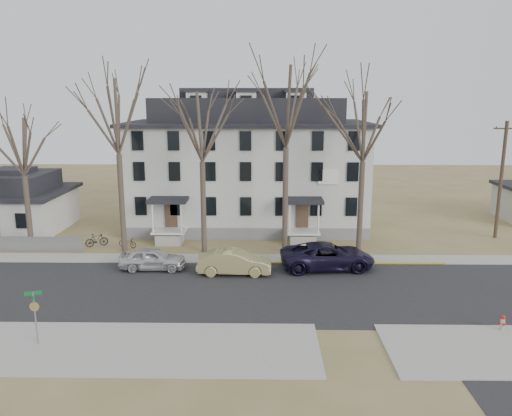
{
  "coord_description": "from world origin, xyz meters",
  "views": [
    {
      "loc": [
        -0.6,
        -25.86,
        11.22
      ],
      "look_at": [
        -1.12,
        9.0,
        3.54
      ],
      "focal_mm": 35.0,
      "sensor_mm": 36.0,
      "label": 1
    }
  ],
  "objects_px": {
    "tree_far_left": "(116,111)",
    "bicycle_left": "(128,243)",
    "boarding_house": "(248,166)",
    "car_tan": "(234,263)",
    "street_sign": "(35,310)",
    "tree_mid_left": "(201,122)",
    "tree_bungalow": "(21,143)",
    "small_house": "(16,204)",
    "bicycle_right": "(97,240)",
    "car_silver": "(153,259)",
    "utility_pole_far": "(501,179)",
    "fire_hydrant": "(502,323)",
    "tree_center": "(287,100)",
    "tree_mid_right": "(364,122)",
    "car_navy": "(327,256)"
  },
  "relations": [
    {
      "from": "bicycle_right",
      "to": "boarding_house",
      "type": "bearing_deg",
      "value": -85.22
    },
    {
      "from": "car_tan",
      "to": "tree_mid_right",
      "type": "bearing_deg",
      "value": -60.44
    },
    {
      "from": "tree_far_left",
      "to": "car_tan",
      "type": "bearing_deg",
      "value": -29.59
    },
    {
      "from": "tree_far_left",
      "to": "tree_center",
      "type": "distance_m",
      "value": 12.02
    },
    {
      "from": "tree_mid_right",
      "to": "tree_mid_left",
      "type": "bearing_deg",
      "value": 180.0
    },
    {
      "from": "tree_center",
      "to": "bicycle_left",
      "type": "relative_size",
      "value": 9.64
    },
    {
      "from": "tree_bungalow",
      "to": "fire_hydrant",
      "type": "relative_size",
      "value": 12.5
    },
    {
      "from": "small_house",
      "to": "car_silver",
      "type": "relative_size",
      "value": 1.99
    },
    {
      "from": "tree_center",
      "to": "bicycle_right",
      "type": "relative_size",
      "value": 8.59
    },
    {
      "from": "small_house",
      "to": "car_tan",
      "type": "distance_m",
      "value": 22.47
    },
    {
      "from": "tree_center",
      "to": "street_sign",
      "type": "bearing_deg",
      "value": -129.76
    },
    {
      "from": "bicycle_right",
      "to": "fire_hydrant",
      "type": "bearing_deg",
      "value": -146.33
    },
    {
      "from": "tree_mid_left",
      "to": "tree_center",
      "type": "relative_size",
      "value": 0.87
    },
    {
      "from": "boarding_house",
      "to": "tree_mid_right",
      "type": "height_order",
      "value": "tree_mid_right"
    },
    {
      "from": "tree_mid_right",
      "to": "street_sign",
      "type": "distance_m",
      "value": 24.11
    },
    {
      "from": "tree_mid_left",
      "to": "bicycle_right",
      "type": "height_order",
      "value": "tree_mid_left"
    },
    {
      "from": "boarding_house",
      "to": "car_tan",
      "type": "distance_m",
      "value": 13.79
    },
    {
      "from": "tree_far_left",
      "to": "tree_mid_right",
      "type": "relative_size",
      "value": 1.08
    },
    {
      "from": "car_tan",
      "to": "bicycle_right",
      "type": "distance_m",
      "value": 12.48
    },
    {
      "from": "car_silver",
      "to": "small_house",
      "type": "bearing_deg",
      "value": 53.85
    },
    {
      "from": "tree_mid_right",
      "to": "fire_hydrant",
      "type": "bearing_deg",
      "value": -70.01
    },
    {
      "from": "tree_bungalow",
      "to": "street_sign",
      "type": "height_order",
      "value": "tree_bungalow"
    },
    {
      "from": "tree_center",
      "to": "utility_pole_far",
      "type": "relative_size",
      "value": 1.55
    },
    {
      "from": "tree_far_left",
      "to": "tree_center",
      "type": "relative_size",
      "value": 0.93
    },
    {
      "from": "tree_far_left",
      "to": "car_navy",
      "type": "relative_size",
      "value": 2.2
    },
    {
      "from": "small_house",
      "to": "car_silver",
      "type": "height_order",
      "value": "small_house"
    },
    {
      "from": "tree_mid_left",
      "to": "car_navy",
      "type": "xyz_separation_m",
      "value": [
        8.7,
        -3.71,
        -8.73
      ]
    },
    {
      "from": "small_house",
      "to": "tree_far_left",
      "type": "distance_m",
      "value": 15.0
    },
    {
      "from": "tree_far_left",
      "to": "bicycle_left",
      "type": "relative_size",
      "value": 9.0
    },
    {
      "from": "boarding_house",
      "to": "small_house",
      "type": "relative_size",
      "value": 2.39
    },
    {
      "from": "small_house",
      "to": "bicycle_right",
      "type": "height_order",
      "value": "small_house"
    },
    {
      "from": "tree_center",
      "to": "bicycle_left",
      "type": "bearing_deg",
      "value": 175.9
    },
    {
      "from": "tree_mid_right",
      "to": "car_silver",
      "type": "relative_size",
      "value": 2.92
    },
    {
      "from": "bicycle_right",
      "to": "street_sign",
      "type": "xyz_separation_m",
      "value": [
        2.37,
        -15.63,
        1.23
      ]
    },
    {
      "from": "tree_mid_left",
      "to": "car_tan",
      "type": "distance_m",
      "value": 10.36
    },
    {
      "from": "tree_mid_left",
      "to": "street_sign",
      "type": "bearing_deg",
      "value": -112.72
    },
    {
      "from": "utility_pole_far",
      "to": "street_sign",
      "type": "height_order",
      "value": "utility_pole_far"
    },
    {
      "from": "bicycle_left",
      "to": "street_sign",
      "type": "relative_size",
      "value": 0.58
    },
    {
      "from": "boarding_house",
      "to": "tree_mid_left",
      "type": "bearing_deg",
      "value": -110.2
    },
    {
      "from": "car_tan",
      "to": "car_navy",
      "type": "relative_size",
      "value": 0.77
    },
    {
      "from": "tree_mid_right",
      "to": "street_sign",
      "type": "height_order",
      "value": "tree_mid_right"
    },
    {
      "from": "tree_bungalow",
      "to": "fire_hydrant",
      "type": "distance_m",
      "value": 32.76
    },
    {
      "from": "street_sign",
      "to": "fire_hydrant",
      "type": "bearing_deg",
      "value": -13.72
    },
    {
      "from": "tree_mid_left",
      "to": "bicycle_right",
      "type": "bearing_deg",
      "value": 172.47
    },
    {
      "from": "tree_mid_right",
      "to": "bicycle_left",
      "type": "xyz_separation_m",
      "value": [
        -17.49,
        0.86,
        -9.2
      ]
    },
    {
      "from": "car_tan",
      "to": "street_sign",
      "type": "bearing_deg",
      "value": 139.61
    },
    {
      "from": "tree_far_left",
      "to": "tree_mid_right",
      "type": "bearing_deg",
      "value": 0.0
    },
    {
      "from": "boarding_house",
      "to": "tree_mid_right",
      "type": "xyz_separation_m",
      "value": [
        8.5,
        -8.15,
        4.22
      ]
    },
    {
      "from": "car_silver",
      "to": "tree_mid_left",
      "type": "bearing_deg",
      "value": -36.12
    },
    {
      "from": "tree_mid_left",
      "to": "car_navy",
      "type": "height_order",
      "value": "tree_mid_left"
    }
  ]
}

